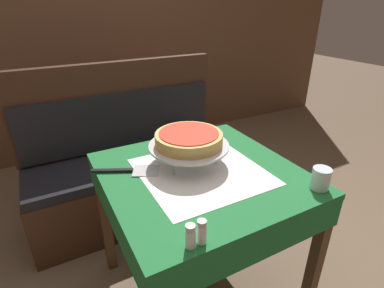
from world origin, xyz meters
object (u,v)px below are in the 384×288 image
at_px(dining_table_rear, 151,97).
at_px(booth_bench, 132,174).
at_px(pizza_pan_stand, 189,146).
at_px(deep_dish_pizza, 189,139).
at_px(pizza_server, 129,171).
at_px(salt_shaker, 190,236).
at_px(condiment_caddy, 152,79).
at_px(water_glass_near, 321,179).
at_px(dining_table_front, 201,190).
at_px(pepper_shaker, 202,232).

relative_size(dining_table_rear, booth_bench, 0.55).
bearing_deg(pizza_pan_stand, deep_dish_pizza, 87.61).
bearing_deg(dining_table_rear, pizza_server, -114.73).
xyz_separation_m(booth_bench, salt_shaker, (-0.16, -1.19, 0.47)).
distance_m(booth_bench, condiment_caddy, 0.97).
bearing_deg(condiment_caddy, salt_shaker, -108.04).
bearing_deg(pizza_server, condiment_caddy, 64.74).
xyz_separation_m(dining_table_rear, water_glass_near, (0.02, -1.84, 0.15)).
xyz_separation_m(pizza_server, salt_shaker, (0.03, -0.53, 0.04)).
xyz_separation_m(dining_table_front, pizza_pan_stand, (-0.01, 0.09, 0.19)).
distance_m(dining_table_rear, condiment_caddy, 0.16).
xyz_separation_m(deep_dish_pizza, salt_shaker, (-0.24, -0.47, -0.08)).
relative_size(pizza_pan_stand, pizza_server, 1.25).
relative_size(water_glass_near, condiment_caddy, 0.51).
xyz_separation_m(dining_table_rear, pepper_shaker, (-0.55, -1.88, 0.14)).
bearing_deg(dining_table_rear, pepper_shaker, -106.42).
bearing_deg(dining_table_front, salt_shaker, -124.13).
bearing_deg(booth_bench, pizza_server, -106.07).
bearing_deg(dining_table_rear, salt_shaker, -107.53).
distance_m(dining_table_front, pizza_server, 0.34).
relative_size(pizza_server, condiment_caddy, 1.67).
relative_size(dining_table_front, deep_dish_pizza, 2.74).
relative_size(salt_shaker, pepper_shaker, 0.98).
relative_size(dining_table_front, pizza_pan_stand, 2.28).
distance_m(pizza_server, salt_shaker, 0.53).
bearing_deg(deep_dish_pizza, salt_shaker, -117.26).
height_order(dining_table_rear, pepper_shaker, pepper_shaker).
bearing_deg(salt_shaker, water_glass_near, 3.47).
bearing_deg(pepper_shaker, water_glass_near, 3.71).
height_order(deep_dish_pizza, pizza_server, deep_dish_pizza).
bearing_deg(dining_table_rear, water_glass_near, -89.45).
xyz_separation_m(booth_bench, condiment_caddy, (0.46, 0.71, 0.48)).
bearing_deg(salt_shaker, pizza_pan_stand, 62.74).
relative_size(dining_table_rear, deep_dish_pizza, 2.48).
distance_m(deep_dish_pizza, pepper_shaker, 0.52).
bearing_deg(pizza_pan_stand, condiment_caddy, 75.26).
bearing_deg(pepper_shaker, condiment_caddy, 73.05).
bearing_deg(dining_table_rear, dining_table_front, -102.66).
bearing_deg(pizza_pan_stand, booth_bench, 96.30).
xyz_separation_m(pizza_pan_stand, salt_shaker, (-0.24, -0.47, -0.05)).
bearing_deg(dining_table_front, dining_table_rear, 77.34).
distance_m(dining_table_front, dining_table_rear, 1.54).
height_order(deep_dish_pizza, pepper_shaker, deep_dish_pizza).
height_order(dining_table_rear, pizza_server, pizza_server).
relative_size(dining_table_front, water_glass_near, 9.31).
relative_size(pizza_server, water_glass_near, 3.26).
xyz_separation_m(pizza_server, condiment_caddy, (0.65, 1.37, 0.05)).
height_order(water_glass_near, condiment_caddy, condiment_caddy).
height_order(dining_table_rear, salt_shaker, salt_shaker).
bearing_deg(pizza_pan_stand, pizza_server, 167.83).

